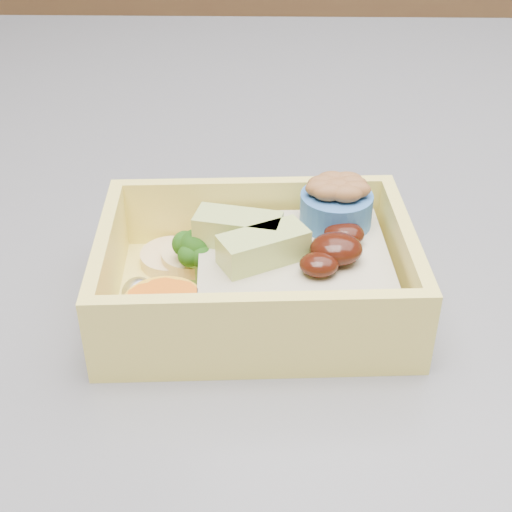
{
  "coord_description": "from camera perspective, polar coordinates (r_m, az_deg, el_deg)",
  "views": [
    {
      "loc": [
        0.07,
        -0.54,
        1.16
      ],
      "look_at": [
        0.07,
        -0.23,
        0.95
      ],
      "focal_mm": 50.0,
      "sensor_mm": 36.0,
      "label": 1
    }
  ],
  "objects": [
    {
      "name": "bento_box",
      "position": [
        0.37,
        0.8,
        -1.12
      ],
      "size": [
        0.17,
        0.12,
        0.06
      ],
      "rotation": [
        0.0,
        0.0,
        0.06
      ],
      "color": "#FFE969",
      "rests_on": "island"
    }
  ]
}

